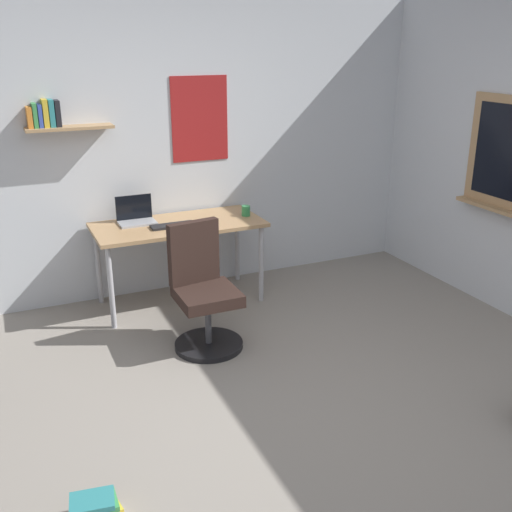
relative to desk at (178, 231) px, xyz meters
The scene contains 9 objects.
ground_plane 2.14m from the desk, 88.27° to the right, with size 5.20×5.20×0.00m, color gray.
wall_back 0.76m from the desk, 82.40° to the left, with size 5.00×0.30×2.60m.
desk is the anchor object (origin of this frame).
office_chair 0.88m from the desk, 95.25° to the right, with size 0.52×0.52×0.95m.
laptop 0.38m from the desk, 154.12° to the left, with size 0.31×0.21×0.23m.
keyboard 0.14m from the desk, 130.62° to the right, with size 0.37×0.13×0.02m, color black.
computer_mouse 0.24m from the desk, 21.93° to the right, with size 0.10×0.06×0.03m, color #262628.
coffee_mug 0.63m from the desk, ahead, with size 0.08×0.08×0.09m, color #338C4C.
book_stack_on_floor 2.68m from the desk, 116.59° to the right, with size 0.25×0.19×0.14m.
Camera 1 is at (-1.46, -2.70, 2.21)m, focal length 41.86 mm.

